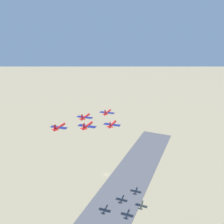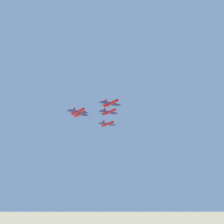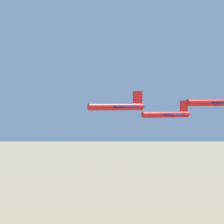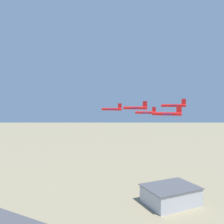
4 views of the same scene
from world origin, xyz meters
TOP-DOWN VIEW (x-y plane):
  - ground_plane at (0.00, 0.00)m, footprint 3000.00×3000.00m
  - runway_strip at (42.98, -19.59)m, footprint 213.83×257.83m
  - jet_0 at (43.23, -19.87)m, footprint 8.15×8.24m
  - jet_1 at (46.46, -34.91)m, footprint 8.15×8.24m
  - jet_2 at (57.95, -24.36)m, footprint 8.15×8.24m
  - jet_3 at (49.68, -49.95)m, footprint 8.15×8.24m
  - jet_4 at (61.17, -39.40)m, footprint 8.15×8.24m

SIDE VIEW (x-z plane):
  - ground_plane at x=0.00m, z-range 0.00..0.00m
  - runway_strip at x=42.98m, z-range 0.00..0.20m
  - jet_2 at x=57.95m, z-range 71.16..74.32m
  - jet_3 at x=49.68m, z-range 71.55..74.71m
  - jet_0 at x=43.23m, z-range 72.71..75.86m
  - jet_1 at x=46.46m, z-range 73.39..76.54m
  - jet_4 at x=61.17m, z-range 74.31..77.47m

